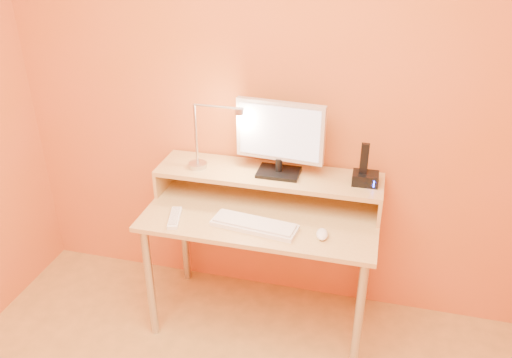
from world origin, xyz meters
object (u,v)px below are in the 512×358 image
(keyboard, at_px, (254,225))
(remote_control, at_px, (175,218))
(mouse, at_px, (322,234))
(monitor_panel, at_px, (280,131))
(phone_dock, at_px, (365,179))
(lamp_base, at_px, (198,165))

(keyboard, distance_m, remote_control, 0.41)
(mouse, bearing_deg, monitor_panel, 126.28)
(monitor_panel, height_order, phone_dock, monitor_panel)
(monitor_panel, bearing_deg, mouse, -42.43)
(lamp_base, distance_m, mouse, 0.78)
(phone_dock, distance_m, remote_control, 0.98)
(monitor_panel, height_order, lamp_base, monitor_panel)
(lamp_base, xyz_separation_m, phone_dock, (0.89, 0.03, 0.02))
(lamp_base, xyz_separation_m, remote_control, (-0.03, -0.29, -0.16))
(lamp_base, relative_size, phone_dock, 0.77)
(monitor_panel, bearing_deg, lamp_base, -169.71)
(monitor_panel, relative_size, remote_control, 2.38)
(lamp_base, relative_size, mouse, 1.02)
(phone_dock, xyz_separation_m, mouse, (-0.17, -0.29, -0.17))
(lamp_base, xyz_separation_m, keyboard, (0.38, -0.26, -0.16))
(phone_dock, xyz_separation_m, remote_control, (-0.91, -0.32, -0.18))
(mouse, bearing_deg, remote_control, 175.82)
(remote_control, bearing_deg, mouse, -12.37)
(phone_dock, relative_size, mouse, 1.32)
(monitor_panel, xyz_separation_m, remote_control, (-0.47, -0.33, -0.39))
(phone_dock, distance_m, keyboard, 0.61)
(phone_dock, bearing_deg, monitor_panel, 177.57)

